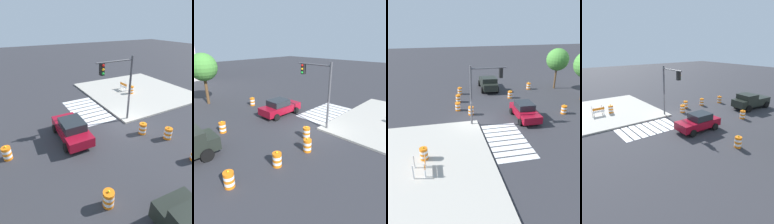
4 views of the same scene
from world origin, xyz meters
The scene contains 14 objects.
ground_plane centered at (0.00, 0.00, 0.00)m, with size 120.00×120.00×0.00m, color #2D2D33.
sidewalk_corner centered at (6.00, -6.00, 0.07)m, with size 12.00×12.00×0.15m, color #ADA89E.
crosswalk_stripes centered at (4.00, 1.80, 0.01)m, with size 5.85×3.20×0.02m.
sports_car centered at (0.24, 4.85, 0.81)m, with size 4.32×2.18×1.63m.
pickup_truck centered at (-9.72, 3.46, 0.97)m, with size 5.28×2.64×1.92m.
traffic_barrel_near_corner centered at (-3.21, -1.51, 0.45)m, with size 0.56×0.56×1.02m.
traffic_barrel_crosswalk_end centered at (-5.81, 5.36, 0.45)m, with size 0.56×0.56×1.02m.
traffic_barrel_median_near centered at (-5.75, -1.21, 0.45)m, with size 0.56×0.56×1.02m.
traffic_barrel_median_far centered at (-8.64, -0.69, 0.45)m, with size 0.56×0.56×1.02m.
traffic_barrel_far_curb centered at (0.05, 9.36, 0.45)m, with size 0.56×0.56×1.02m.
traffic_barrel_opposite_curb centered at (-1.78, -0.29, 0.45)m, with size 0.56×0.56×1.02m.
traffic_barrel_on_sidewalk centered at (5.39, -4.79, 0.60)m, with size 0.56×0.56×1.02m.
construction_barricade centered at (6.81, -4.81, 0.72)m, with size 1.30×0.80×1.00m.
traffic_light_pole centered at (0.58, 0.54, 3.91)m, with size 0.47×3.29×5.50m.
Camera 4 is at (12.52, 18.32, 7.78)m, focal length 32.72 mm.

